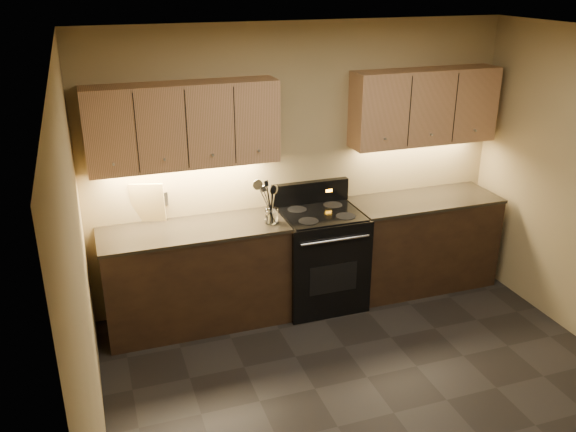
# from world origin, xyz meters

# --- Properties ---
(floor) EXTENTS (4.00, 4.00, 0.00)m
(floor) POSITION_xyz_m (0.00, 0.00, 0.00)
(floor) COLOR black
(floor) RESTS_ON ground
(ceiling) EXTENTS (4.00, 4.00, 0.00)m
(ceiling) POSITION_xyz_m (0.00, 0.00, 2.60)
(ceiling) COLOR silver
(ceiling) RESTS_ON wall_back
(wall_back) EXTENTS (4.00, 0.04, 2.60)m
(wall_back) POSITION_xyz_m (0.00, 2.00, 1.30)
(wall_back) COLOR tan
(wall_back) RESTS_ON ground
(wall_left) EXTENTS (0.04, 4.00, 2.60)m
(wall_left) POSITION_xyz_m (-2.00, 0.00, 1.30)
(wall_left) COLOR tan
(wall_left) RESTS_ON ground
(counter_left) EXTENTS (1.62, 0.62, 0.93)m
(counter_left) POSITION_xyz_m (-1.10, 1.70, 0.47)
(counter_left) COLOR black
(counter_left) RESTS_ON ground
(counter_right) EXTENTS (1.46, 0.62, 0.93)m
(counter_right) POSITION_xyz_m (1.18, 1.70, 0.47)
(counter_right) COLOR black
(counter_right) RESTS_ON ground
(stove) EXTENTS (0.76, 0.68, 1.14)m
(stove) POSITION_xyz_m (0.08, 1.68, 0.48)
(stove) COLOR black
(stove) RESTS_ON ground
(upper_cab_left) EXTENTS (1.60, 0.30, 0.70)m
(upper_cab_left) POSITION_xyz_m (-1.10, 1.85, 1.80)
(upper_cab_left) COLOR tan
(upper_cab_left) RESTS_ON wall_back
(upper_cab_right) EXTENTS (1.44, 0.30, 0.70)m
(upper_cab_right) POSITION_xyz_m (1.18, 1.85, 1.80)
(upper_cab_right) COLOR tan
(upper_cab_right) RESTS_ON wall_back
(outlet_plate) EXTENTS (0.08, 0.01, 0.12)m
(outlet_plate) POSITION_xyz_m (-1.30, 1.99, 1.12)
(outlet_plate) COLOR #B2B5BA
(outlet_plate) RESTS_ON wall_back
(utensil_crock) EXTENTS (0.12, 0.12, 0.15)m
(utensil_crock) POSITION_xyz_m (-0.42, 1.60, 1.00)
(utensil_crock) COLOR white
(utensil_crock) RESTS_ON counter_left
(cutting_board) EXTENTS (0.30, 0.14, 0.37)m
(cutting_board) POSITION_xyz_m (-1.44, 1.97, 1.11)
(cutting_board) COLOR tan
(cutting_board) RESTS_ON counter_left
(wooden_spoon) EXTENTS (0.14, 0.12, 0.32)m
(wooden_spoon) POSITION_xyz_m (-0.44, 1.60, 1.10)
(wooden_spoon) COLOR tan
(wooden_spoon) RESTS_ON utensil_crock
(black_spoon) EXTENTS (0.08, 0.14, 0.35)m
(black_spoon) POSITION_xyz_m (-0.43, 1.63, 1.12)
(black_spoon) COLOR black
(black_spoon) RESTS_ON utensil_crock
(black_turner) EXTENTS (0.15, 0.16, 0.39)m
(black_turner) POSITION_xyz_m (-0.42, 1.58, 1.14)
(black_turner) COLOR black
(black_turner) RESTS_ON utensil_crock
(steel_spatula) EXTENTS (0.20, 0.11, 0.37)m
(steel_spatula) POSITION_xyz_m (-0.40, 1.62, 1.12)
(steel_spatula) COLOR silver
(steel_spatula) RESTS_ON utensil_crock
(steel_skimmer) EXTENTS (0.24, 0.12, 0.41)m
(steel_skimmer) POSITION_xyz_m (-0.39, 1.59, 1.15)
(steel_skimmer) COLOR silver
(steel_skimmer) RESTS_ON utensil_crock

